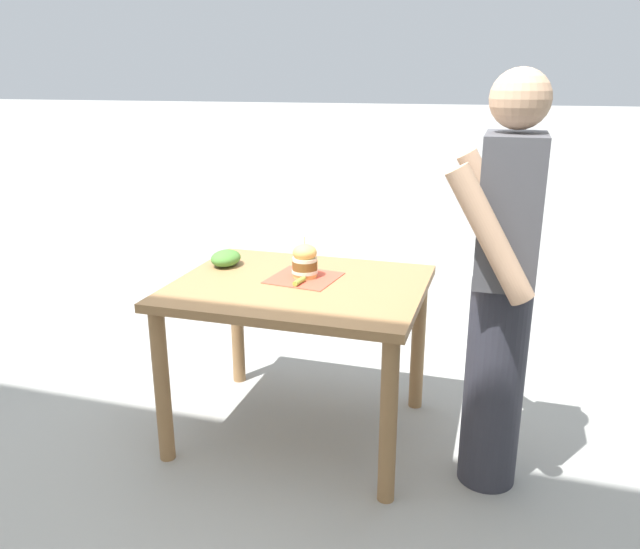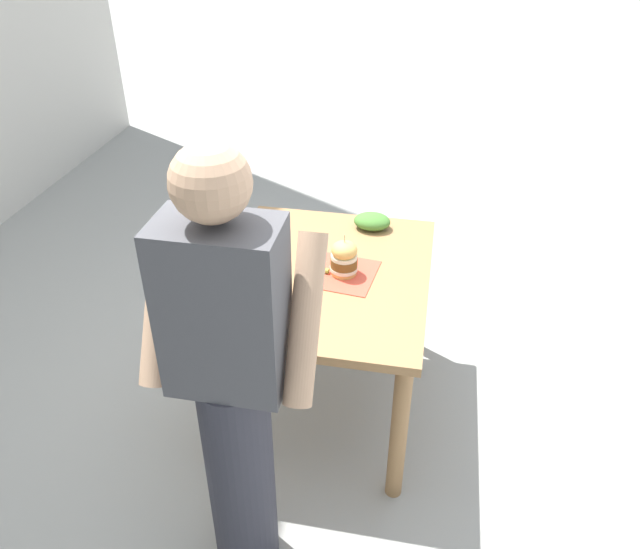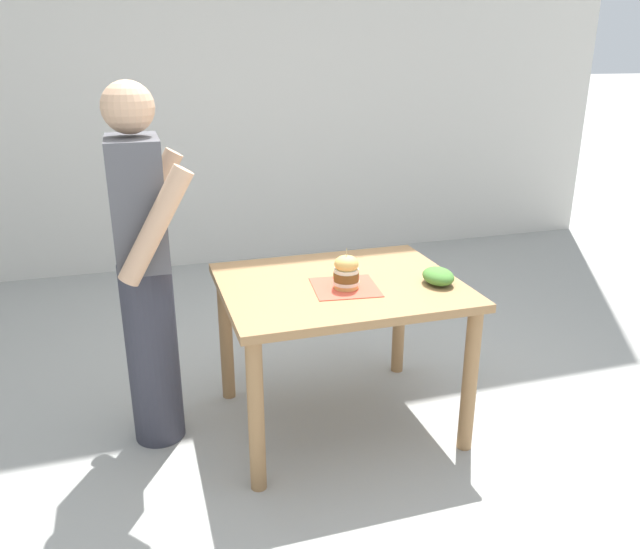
{
  "view_description": "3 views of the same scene",
  "coord_description": "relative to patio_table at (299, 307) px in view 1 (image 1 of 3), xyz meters",
  "views": [
    {
      "loc": [
        2.55,
        0.87,
        1.65
      ],
      "look_at": [
        0.0,
        0.1,
        0.81
      ],
      "focal_mm": 35.0,
      "sensor_mm": 36.0,
      "label": 1
    },
    {
      "loc": [
        -0.42,
        2.27,
        2.26
      ],
      "look_at": [
        0.0,
        0.1,
        0.81
      ],
      "focal_mm": 35.0,
      "sensor_mm": 36.0,
      "label": 2
    },
    {
      "loc": [
        -2.63,
        0.91,
        1.8
      ],
      "look_at": [
        0.0,
        0.1,
        0.81
      ],
      "focal_mm": 35.0,
      "sensor_mm": 36.0,
      "label": 3
    }
  ],
  "objects": [
    {
      "name": "pickle_spear",
      "position": [
        0.02,
        0.01,
        0.13
      ],
      "size": [
        0.09,
        0.04,
        0.02
      ],
      "primitive_type": "cylinder",
      "rotation": [
        0.0,
        1.57,
        2.99
      ],
      "color": "#8EA83D",
      "rests_on": "serving_paper"
    },
    {
      "name": "patio_table",
      "position": [
        0.0,
        0.0,
        0.0
      ],
      "size": [
        0.92,
        1.13,
        0.76
      ],
      "color": "#9E7247",
      "rests_on": "ground"
    },
    {
      "name": "sandwich",
      "position": [
        -0.09,
        -0.0,
        0.2
      ],
      "size": [
        0.12,
        0.12,
        0.19
      ],
      "color": "#E5B25B",
      "rests_on": "serving_paper"
    },
    {
      "name": "diner_across_table",
      "position": [
        0.13,
        0.88,
        0.24
      ],
      "size": [
        0.55,
        0.35,
        1.69
      ],
      "color": "#33333D",
      "rests_on": "ground"
    },
    {
      "name": "serving_paper",
      "position": [
        -0.07,
        -0.0,
        0.12
      ],
      "size": [
        0.33,
        0.33,
        0.0
      ],
      "primitive_type": "cube",
      "rotation": [
        0.0,
        0.0,
        -0.12
      ],
      "color": "#D64C38",
      "rests_on": "patio_table"
    },
    {
      "name": "side_salad",
      "position": [
        -0.16,
        -0.44,
        0.16
      ],
      "size": [
        0.18,
        0.14,
        0.08
      ],
      "primitive_type": "ellipsoid",
      "color": "#477F33",
      "rests_on": "patio_table"
    },
    {
      "name": "ground_plane",
      "position": [
        0.0,
        0.0,
        -0.64
      ],
      "size": [
        80.0,
        80.0,
        0.0
      ],
      "primitive_type": "plane",
      "color": "#9E9E99"
    }
  ]
}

